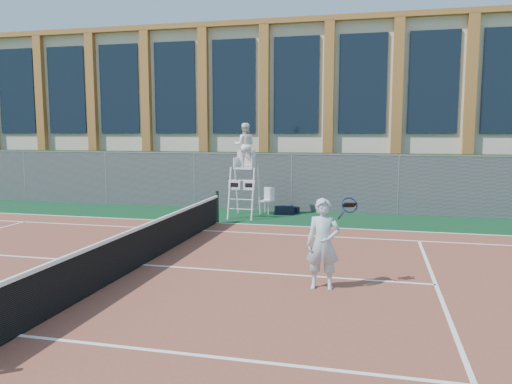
# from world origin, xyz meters

# --- Properties ---
(ground) EXTENTS (120.00, 120.00, 0.00)m
(ground) POSITION_xyz_m (0.00, 0.00, 0.00)
(ground) COLOR #233814
(apron) EXTENTS (36.00, 20.00, 0.01)m
(apron) POSITION_xyz_m (0.00, 1.00, 0.01)
(apron) COLOR #0C391C
(apron) RESTS_ON ground
(tennis_court) EXTENTS (23.77, 10.97, 0.02)m
(tennis_court) POSITION_xyz_m (0.00, 0.00, 0.02)
(tennis_court) COLOR brown
(tennis_court) RESTS_ON apron
(tennis_net) EXTENTS (0.10, 11.30, 1.10)m
(tennis_net) POSITION_xyz_m (0.00, 0.00, 0.54)
(tennis_net) COLOR black
(tennis_net) RESTS_ON ground
(fence) EXTENTS (40.00, 0.06, 2.20)m
(fence) POSITION_xyz_m (0.00, 8.80, 1.10)
(fence) COLOR #595E60
(fence) RESTS_ON ground
(hedge) EXTENTS (40.00, 1.40, 2.20)m
(hedge) POSITION_xyz_m (0.00, 10.00, 1.10)
(hedge) COLOR black
(hedge) RESTS_ON ground
(building) EXTENTS (45.00, 10.60, 8.22)m
(building) POSITION_xyz_m (0.00, 17.95, 4.15)
(building) COLOR beige
(building) RESTS_ON ground
(umpire_chair) EXTENTS (0.96, 1.47, 3.42)m
(umpire_chair) POSITION_xyz_m (0.58, 7.05, 2.50)
(umpire_chair) COLOR white
(umpire_chair) RESTS_ON ground
(plastic_chair) EXTENTS (0.57, 0.57, 0.97)m
(plastic_chair) POSITION_xyz_m (1.24, 7.99, 0.58)
(plastic_chair) COLOR silver
(plastic_chair) RESTS_ON apron
(sports_bag_near) EXTENTS (0.77, 0.45, 0.31)m
(sports_bag_near) POSITION_xyz_m (1.89, 7.85, 0.16)
(sports_bag_near) COLOR black
(sports_bag_near) RESTS_ON apron
(sports_bag_far) EXTENTS (0.61, 0.35, 0.23)m
(sports_bag_far) POSITION_xyz_m (2.09, 8.30, 0.12)
(sports_bag_far) COLOR black
(sports_bag_far) RESTS_ON apron
(tennis_player) EXTENTS (1.00, 0.68, 1.78)m
(tennis_player) POSITION_xyz_m (4.21, -0.76, 0.92)
(tennis_player) COLOR #ABC3CD
(tennis_player) RESTS_ON tennis_court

